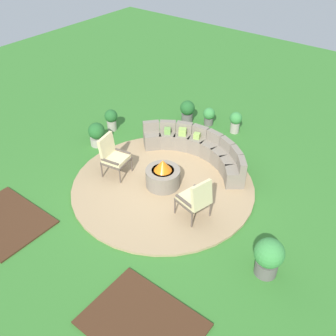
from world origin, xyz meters
TOP-DOWN VIEW (x-y plane):
  - ground_plane at (0.00, 0.00)m, footprint 24.00×24.00m
  - patio_circle at (0.00, 0.00)m, footprint 4.45×4.45m
  - mulch_bed_left at (-2.00, -3.10)m, footprint 1.94×1.45m
  - mulch_bed_right at (2.00, -3.10)m, footprint 1.94×1.45m
  - fire_pit at (0.00, 0.00)m, footprint 0.84×0.84m
  - curved_stone_bench at (0.03, 1.49)m, footprint 3.27×1.19m
  - lounge_chair_front_left at (-1.27, -0.38)m, footprint 0.70×0.68m
  - lounge_chair_front_right at (1.25, -0.44)m, footprint 0.75×0.70m
  - potted_plant_0 at (-2.89, 1.18)m, footprint 0.38×0.38m
  - potted_plant_1 at (3.16, -0.83)m, footprint 0.57×0.57m
  - potted_plant_2 at (-0.77, 3.22)m, footprint 0.36×0.36m
  - potted_plant_3 at (0.09, 3.32)m, footprint 0.37×0.37m
  - potted_plant_4 at (-1.40, 2.98)m, footprint 0.45×0.45m
  - potted_plant_5 at (-2.63, 0.35)m, footprint 0.47×0.47m

SIDE VIEW (x-z plane):
  - ground_plane at x=0.00m, z-range 0.00..0.00m
  - mulch_bed_left at x=-2.00m, z-range 0.00..0.04m
  - mulch_bed_right at x=2.00m, z-range 0.00..0.04m
  - patio_circle at x=0.00m, z-range 0.00..0.06m
  - potted_plant_2 at x=-0.77m, z-range 0.03..0.58m
  - fire_pit at x=0.00m, z-range -0.02..0.71m
  - curved_stone_bench at x=0.03m, z-range -0.01..0.70m
  - potted_plant_5 at x=-2.63m, z-range 0.03..0.71m
  - potted_plant_0 at x=-2.89m, z-range 0.04..0.70m
  - potted_plant_3 at x=0.09m, z-range 0.05..0.70m
  - potted_plant_4 at x=-1.40m, z-range 0.03..0.72m
  - potted_plant_1 at x=3.16m, z-range 0.04..0.88m
  - lounge_chair_front_right at x=1.25m, z-range 0.08..1.11m
  - lounge_chair_front_left at x=-1.27m, z-range 0.08..1.13m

